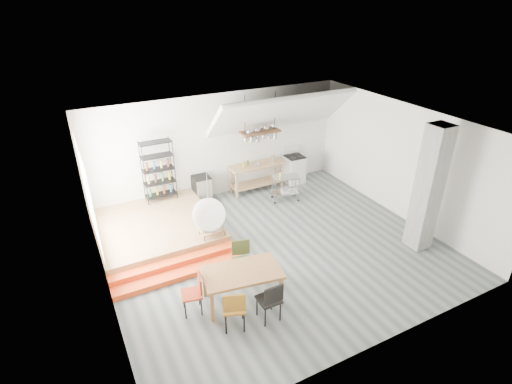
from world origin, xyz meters
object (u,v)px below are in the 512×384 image
stove (294,169)px  mini_fridge (202,189)px  rolling_cart (286,185)px  dining_table (242,274)px

stove → mini_fridge: size_ratio=1.37×
stove → rolling_cart: (-0.93, -1.00, 0.04)m
dining_table → mini_fridge: mini_fridge is taller
stove → dining_table: stove is taller
rolling_cart → dining_table: bearing=-115.4°
dining_table → rolling_cart: rolling_cart is taller
stove → mini_fridge: (-3.26, 0.04, -0.05)m
stove → mini_fridge: bearing=179.2°
dining_table → rolling_cart: size_ratio=1.92×
rolling_cart → mini_fridge: bearing=172.7°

